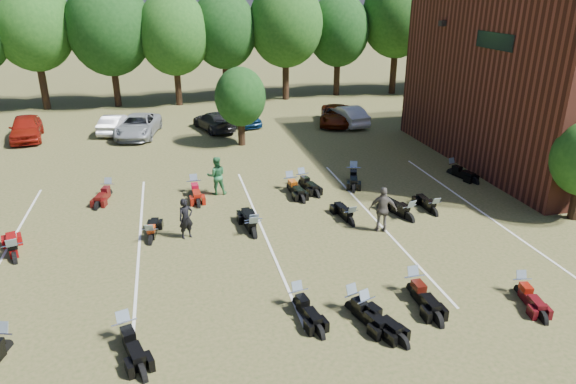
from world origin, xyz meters
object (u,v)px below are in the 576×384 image
object	(u,v)px
motorcycle_0	(5,351)
motorcycle_14	(109,195)
person_grey	(383,209)
motorcycle_7	(15,261)
car_4	(244,116)
person_green	(216,176)
person_black	(186,219)
motorcycle_3	(352,311)
car_0	(26,128)

from	to	relation	value
motorcycle_0	motorcycle_14	world-z (taller)	motorcycle_0
person_grey	motorcycle_7	world-z (taller)	person_grey
motorcycle_7	motorcycle_0	bearing A→B (deg)	84.00
car_4	motorcycle_0	size ratio (longest dim) A/B	1.67
person_green	person_black	bearing A→B (deg)	70.22
person_grey	person_green	bearing A→B (deg)	-20.83
person_grey	motorcycle_3	distance (m)	6.05
car_0	car_4	distance (m)	14.65
car_4	motorcycle_7	bearing A→B (deg)	-135.87
motorcycle_0	motorcycle_7	xyz separation A→B (m)	(-1.01, 5.50, 0.00)
car_4	motorcycle_3	world-z (taller)	car_4
motorcycle_7	motorcycle_14	distance (m)	6.57
car_0	person_black	world-z (taller)	person_black
motorcycle_0	motorcycle_7	size ratio (longest dim) A/B	0.95
person_green	motorcycle_7	bearing A→B (deg)	32.40
car_4	motorcycle_14	distance (m)	14.74
car_4	person_grey	distance (m)	18.92
person_black	motorcycle_3	xyz separation A→B (m)	(4.80, -6.35, -0.84)
motorcycle_0	motorcycle_3	bearing A→B (deg)	14.44
motorcycle_7	person_green	bearing A→B (deg)	-165.06
person_black	motorcycle_0	bearing A→B (deg)	-154.85
car_0	motorcycle_7	size ratio (longest dim) A/B	1.96
motorcycle_14	person_black	bearing A→B (deg)	-43.15
person_black	person_grey	bearing A→B (deg)	-31.99
person_black	motorcycle_0	xyz separation A→B (m)	(-5.35, -5.95, -0.84)
car_0	motorcycle_3	distance (m)	27.40
car_0	motorcycle_3	bearing A→B (deg)	-66.20
car_4	motorcycle_0	bearing A→B (deg)	-127.33
person_grey	motorcycle_0	size ratio (longest dim) A/B	0.87
car_4	person_green	world-z (taller)	person_green
car_4	person_green	size ratio (longest dim) A/B	1.97
motorcycle_14	person_grey	bearing A→B (deg)	-16.23
car_0	car_4	size ratio (longest dim) A/B	1.24
person_green	motorcycle_0	bearing A→B (deg)	56.98
car_0	person_black	bearing A→B (deg)	-68.42
motorcycle_3	motorcycle_14	size ratio (longest dim) A/B	1.03
person_green	person_grey	bearing A→B (deg)	138.66
motorcycle_3	motorcycle_14	world-z (taller)	motorcycle_3
motorcycle_3	motorcycle_0	bearing A→B (deg)	160.86
car_4	motorcycle_7	world-z (taller)	car_4
motorcycle_7	motorcycle_14	bearing A→B (deg)	-132.23
car_0	motorcycle_3	world-z (taller)	car_0
car_0	motorcycle_7	world-z (taller)	car_0
car_0	motorcycle_7	distance (m)	17.73
person_black	person_green	world-z (taller)	person_green
motorcycle_0	motorcycle_7	distance (m)	5.59
car_4	person_grey	size ratio (longest dim) A/B	1.92
car_4	person_black	size ratio (longest dim) A/B	2.23
car_0	motorcycle_0	distance (m)	23.31
car_0	person_green	distance (m)	16.85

